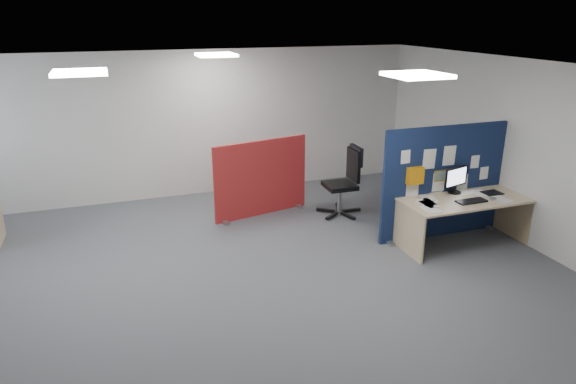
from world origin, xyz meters
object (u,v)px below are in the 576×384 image
object	(u,v)px
office_chair	(347,177)
main_desk	(462,208)
navy_divider	(443,182)
monitor_main	(456,179)
red_divider	(261,179)

from	to	relation	value
office_chair	main_desk	bearing A→B (deg)	-55.08
navy_divider	office_chair	world-z (taller)	navy_divider
monitor_main	red_divider	bearing A→B (deg)	127.47
main_desk	monitor_main	world-z (taller)	monitor_main
monitor_main	red_divider	world-z (taller)	red_divider
navy_divider	monitor_main	bearing A→B (deg)	-47.67
monitor_main	office_chair	xyz separation A→B (m)	(-1.11, 1.45, -0.29)
red_divider	monitor_main	bearing A→B (deg)	-49.64
main_desk	monitor_main	xyz separation A→B (m)	(0.00, 0.22, 0.39)
monitor_main	navy_divider	bearing A→B (deg)	117.12
monitor_main	red_divider	size ratio (longest dim) A/B	0.26
navy_divider	monitor_main	distance (m)	0.20
red_divider	office_chair	world-z (taller)	red_divider
main_desk	office_chair	distance (m)	2.01
navy_divider	red_divider	distance (m)	2.97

